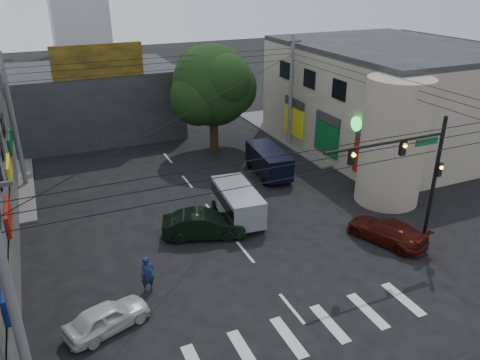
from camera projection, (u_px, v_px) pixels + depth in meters
ground at (262, 272)px, 23.31m from camera, size 160.00×160.00×0.00m
sidewalk_far_right at (347, 126)px, 44.94m from camera, size 16.00×16.00×0.15m
building_right at (386, 98)px, 39.16m from camera, size 14.00×18.00×8.00m
corner_column at (393, 142)px, 29.07m from camera, size 4.00×4.00×8.00m
building_far at (95, 101)px, 42.29m from camera, size 14.00×10.00×6.00m
billboard at (98, 61)px, 36.44m from camera, size 7.00×0.30×2.60m
street_tree at (213, 86)px, 36.72m from camera, size 6.40×6.40×8.70m
traffic_gantry at (413, 166)px, 23.38m from camera, size 7.10×0.35×7.20m
utility_pole_near_left at (14, 310)px, 13.79m from camera, size 0.32×0.32×9.20m
utility_pole_far_left at (14, 122)px, 30.89m from camera, size 0.32×0.32×9.20m
utility_pole_far_right at (291, 92)px, 38.65m from camera, size 0.32×0.32×9.20m
dark_sedan at (204, 225)px, 26.15m from camera, size 4.38×5.59×1.52m
white_compact at (107, 317)px, 19.39m from camera, size 3.67×4.50×1.23m
maroon_sedan at (387, 231)px, 25.71m from camera, size 4.71×5.67×1.30m
silver_minivan at (238, 204)px, 27.90m from camera, size 5.01×2.77×2.01m
navy_van at (268, 162)px, 34.00m from camera, size 5.35×2.92×1.98m
traffic_officer at (148, 274)px, 21.65m from camera, size 0.70×0.49×1.79m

